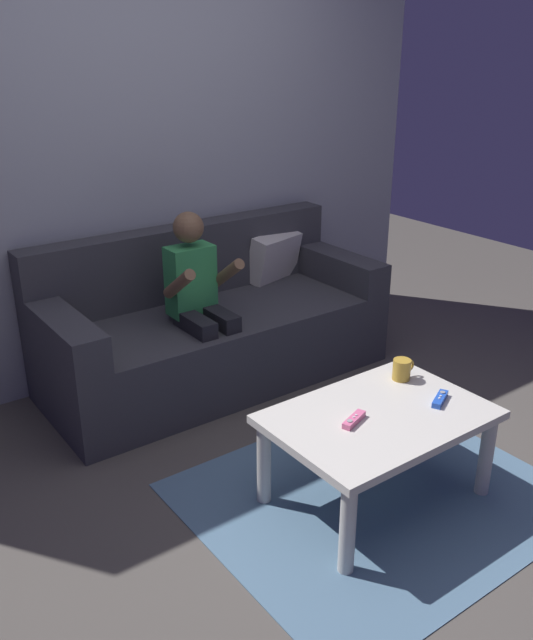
{
  "coord_description": "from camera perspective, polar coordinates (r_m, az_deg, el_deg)",
  "views": [
    {
      "loc": [
        -1.62,
        -1.79,
        1.8
      ],
      "look_at": [
        0.1,
        0.56,
        0.6
      ],
      "focal_mm": 37.74,
      "sensor_mm": 36.0,
      "label": 1
    }
  ],
  "objects": [
    {
      "name": "person_seated_on_couch",
      "position": [
        3.53,
        -5.64,
        1.91
      ],
      "size": [
        0.35,
        0.42,
        1.01
      ],
      "color": "black",
      "rests_on": "ground"
    },
    {
      "name": "game_remote_pink_center",
      "position": [
        2.71,
        7.42,
        -8.39
      ],
      "size": [
        0.14,
        0.08,
        0.03
      ],
      "color": "pink",
      "rests_on": "coffee_table"
    },
    {
      "name": "couch",
      "position": [
        3.86,
        -4.59,
        -0.59
      ],
      "size": [
        1.94,
        0.8,
        0.84
      ],
      "color": "#38383D",
      "rests_on": "ground"
    },
    {
      "name": "area_rug",
      "position": [
        3.02,
        9.05,
        -14.48
      ],
      "size": [
        1.49,
        1.28,
        0.01
      ],
      "primitive_type": "cube",
      "color": "slate",
      "rests_on": "ground"
    },
    {
      "name": "wall_back",
      "position": [
        3.84,
        -11.13,
        13.72
      ],
      "size": [
        4.01,
        0.05,
        2.5
      ],
      "primitive_type": "cube",
      "color": "#999EA8",
      "rests_on": "ground"
    },
    {
      "name": "coffee_table",
      "position": [
        2.83,
        9.47,
        -8.9
      ],
      "size": [
        0.89,
        0.61,
        0.41
      ],
      "color": "beige",
      "rests_on": "ground"
    },
    {
      "name": "coffee_mug",
      "position": [
        3.06,
        11.42,
        -4.12
      ],
      "size": [
        0.12,
        0.08,
        0.1
      ],
      "color": "#B78C2D",
      "rests_on": "coffee_table"
    },
    {
      "name": "ground_plane",
      "position": [
        3.01,
        4.95,
        -14.46
      ],
      "size": [
        8.01,
        8.01,
        0.0
      ],
      "primitive_type": "plane",
      "color": "#4C4742"
    },
    {
      "name": "game_remote_blue_near_edge",
      "position": [
        2.93,
        14.5,
        -6.5
      ],
      "size": [
        0.14,
        0.09,
        0.03
      ],
      "color": "blue",
      "rests_on": "coffee_table"
    }
  ]
}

